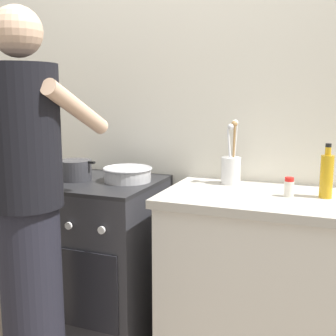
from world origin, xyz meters
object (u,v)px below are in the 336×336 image
stove_range (103,260)px  person (29,215)px  pot (75,170)px  mixing_bowl (128,173)px  oil_bottle (327,175)px  utensil_crock (231,167)px  spice_bottle (289,187)px

stove_range → person: size_ratio=0.53×
pot → mixing_bowl: 0.29m
stove_range → oil_bottle: 1.26m
mixing_bowl → utensil_crock: utensil_crock is taller
pot → oil_bottle: bearing=3.0°
stove_range → oil_bottle: (1.13, 0.04, 0.55)m
stove_range → mixing_bowl: (0.14, 0.04, 0.49)m
pot → spice_bottle: bearing=1.5°
oil_bottle → person: person is taller
pot → utensil_crock: bearing=14.1°
pot → utensil_crock: size_ratio=0.73×
mixing_bowl → oil_bottle: size_ratio=1.08×
mixing_bowl → oil_bottle: (0.99, -0.00, 0.06)m
stove_range → oil_bottle: size_ratio=3.67×
stove_range → mixing_bowl: 0.51m
spice_bottle → oil_bottle: 0.17m
mixing_bowl → stove_range: bearing=-162.8°
stove_range → pot: size_ratio=3.72×
spice_bottle → person: (-0.99, -0.57, -0.08)m
utensil_crock → person: size_ratio=0.20×
stove_range → mixing_bowl: bearing=17.2°
utensil_crock → oil_bottle: size_ratio=1.35×
utensil_crock → person: bearing=-132.6°
oil_bottle → person: 1.31m
mixing_bowl → person: (-0.16, -0.61, -0.08)m
utensil_crock → oil_bottle: (0.46, -0.14, 0.01)m
oil_bottle → spice_bottle: bearing=-166.4°
spice_bottle → mixing_bowl: bearing=177.2°
mixing_bowl → utensil_crock: 0.55m
person → oil_bottle: bearing=27.9°
stove_range → oil_bottle: oil_bottle is taller
stove_range → utensil_crock: 0.88m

